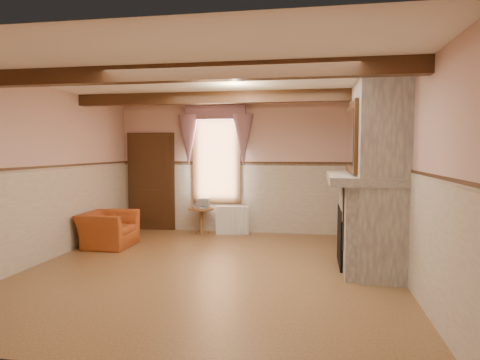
% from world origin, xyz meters
% --- Properties ---
extents(floor, '(5.50, 6.00, 0.01)m').
position_xyz_m(floor, '(0.00, 0.00, 0.00)').
color(floor, brown).
rests_on(floor, ground).
extents(ceiling, '(5.50, 6.00, 0.01)m').
position_xyz_m(ceiling, '(0.00, 0.00, 2.80)').
color(ceiling, silver).
rests_on(ceiling, wall_back).
extents(wall_back, '(5.50, 0.02, 2.80)m').
position_xyz_m(wall_back, '(0.00, 3.00, 1.40)').
color(wall_back, tan).
rests_on(wall_back, floor).
extents(wall_front, '(5.50, 0.02, 2.80)m').
position_xyz_m(wall_front, '(0.00, -3.00, 1.40)').
color(wall_front, tan).
rests_on(wall_front, floor).
extents(wall_left, '(0.02, 6.00, 2.80)m').
position_xyz_m(wall_left, '(-2.75, 0.00, 1.40)').
color(wall_left, tan).
rests_on(wall_left, floor).
extents(wall_right, '(0.02, 6.00, 2.80)m').
position_xyz_m(wall_right, '(2.75, 0.00, 1.40)').
color(wall_right, tan).
rests_on(wall_right, floor).
extents(wainscot, '(5.50, 6.00, 1.50)m').
position_xyz_m(wainscot, '(0.00, 0.00, 0.75)').
color(wainscot, beige).
rests_on(wainscot, floor).
extents(chair_rail, '(5.50, 6.00, 0.08)m').
position_xyz_m(chair_rail, '(0.00, 0.00, 1.50)').
color(chair_rail, black).
rests_on(chair_rail, wainscot).
extents(firebox, '(0.20, 0.95, 0.90)m').
position_xyz_m(firebox, '(2.00, 0.60, 0.45)').
color(firebox, black).
rests_on(firebox, floor).
extents(armchair, '(0.88, 1.00, 0.64)m').
position_xyz_m(armchair, '(-2.25, 1.16, 0.32)').
color(armchair, '#994219').
rests_on(armchair, floor).
extents(side_table, '(0.56, 0.56, 0.55)m').
position_xyz_m(side_table, '(-0.88, 2.70, 0.28)').
color(side_table, brown).
rests_on(side_table, floor).
extents(book_stack, '(0.30, 0.35, 0.20)m').
position_xyz_m(book_stack, '(-0.85, 2.74, 0.65)').
color(book_stack, '#B7AD8C').
rests_on(book_stack, side_table).
extents(radiator, '(0.72, 0.26, 0.60)m').
position_xyz_m(radiator, '(-0.19, 2.70, 0.30)').
color(radiator, silver).
rests_on(radiator, floor).
extents(bowl, '(0.31, 0.31, 0.08)m').
position_xyz_m(bowl, '(2.24, 0.60, 1.46)').
color(bowl, brown).
rests_on(bowl, mantel).
extents(mantel_clock, '(0.14, 0.24, 0.20)m').
position_xyz_m(mantel_clock, '(2.24, 1.33, 1.52)').
color(mantel_clock, black).
rests_on(mantel_clock, mantel).
extents(oil_lamp, '(0.11, 0.11, 0.28)m').
position_xyz_m(oil_lamp, '(2.24, 0.89, 1.56)').
color(oil_lamp, '#B67E33').
rests_on(oil_lamp, mantel).
extents(candle_red, '(0.06, 0.06, 0.16)m').
position_xyz_m(candle_red, '(2.24, 0.21, 1.50)').
color(candle_red, '#AF1915').
rests_on(candle_red, mantel).
extents(jar_yellow, '(0.06, 0.06, 0.12)m').
position_xyz_m(jar_yellow, '(2.24, 0.39, 1.48)').
color(jar_yellow, gold).
rests_on(jar_yellow, mantel).
extents(fireplace, '(0.85, 2.00, 2.80)m').
position_xyz_m(fireplace, '(2.42, 0.60, 1.40)').
color(fireplace, gray).
rests_on(fireplace, floor).
extents(mantel, '(1.05, 2.05, 0.12)m').
position_xyz_m(mantel, '(2.24, 0.60, 1.36)').
color(mantel, gray).
rests_on(mantel, fireplace).
extents(overmantel_mirror, '(0.06, 1.44, 1.04)m').
position_xyz_m(overmantel_mirror, '(2.06, 0.60, 1.97)').
color(overmantel_mirror, silver).
rests_on(overmantel_mirror, fireplace).
extents(door, '(1.10, 0.10, 2.10)m').
position_xyz_m(door, '(-2.10, 2.94, 1.05)').
color(door, black).
rests_on(door, floor).
extents(window, '(1.06, 0.08, 2.02)m').
position_xyz_m(window, '(-0.60, 2.97, 1.65)').
color(window, white).
rests_on(window, wall_back).
extents(window_drapes, '(1.30, 0.14, 1.40)m').
position_xyz_m(window_drapes, '(-0.60, 2.88, 2.25)').
color(window_drapes, gray).
rests_on(window_drapes, wall_back).
extents(ceiling_beam_front, '(5.50, 0.18, 0.20)m').
position_xyz_m(ceiling_beam_front, '(0.00, -1.20, 2.70)').
color(ceiling_beam_front, black).
rests_on(ceiling_beam_front, ceiling).
extents(ceiling_beam_back, '(5.50, 0.18, 0.20)m').
position_xyz_m(ceiling_beam_back, '(0.00, 1.20, 2.70)').
color(ceiling_beam_back, black).
rests_on(ceiling_beam_back, ceiling).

